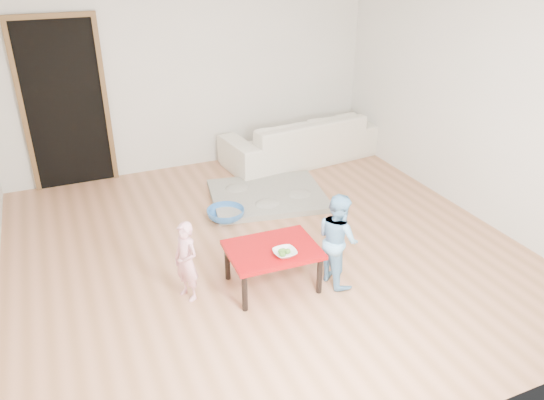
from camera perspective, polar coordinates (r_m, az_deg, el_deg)
floor at (r=5.48m, az=-0.83°, el=-5.24°), size 5.00×5.00×0.01m
back_wall at (r=7.21m, az=-8.78°, el=13.52°), size 5.00×0.02×2.60m
right_wall at (r=6.27m, az=21.04°, el=10.15°), size 0.02×5.00×2.60m
doorway at (r=7.04m, az=-21.37°, el=9.39°), size 1.02×0.08×2.11m
sofa at (r=7.56m, az=3.05°, el=6.63°), size 2.27×1.09×0.64m
cushion at (r=7.10m, az=0.32°, el=6.65°), size 0.46×0.43×0.11m
red_table at (r=4.83m, az=0.06°, el=-7.21°), size 0.82×0.63×0.40m
bowl at (r=4.61m, az=1.39°, el=-5.71°), size 0.20×0.20×0.05m
broccoli at (r=4.61m, az=1.39°, el=-5.67°), size 0.12×0.12×0.06m
child_pink at (r=4.65m, az=-9.20°, el=-6.55°), size 0.27×0.32×0.74m
child_blue at (r=4.81m, az=7.09°, el=-4.20°), size 0.36×0.45×0.89m
basin at (r=6.01m, az=-5.00°, el=-1.56°), size 0.42×0.42×0.13m
blanket at (r=6.50m, az=-0.48°, el=0.49°), size 1.53×1.35×0.07m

